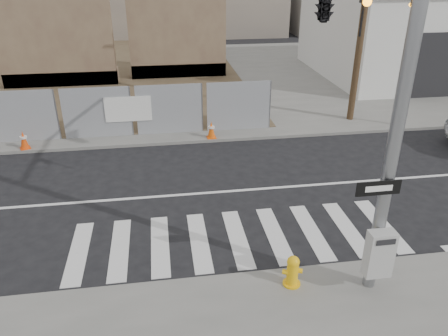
{
  "coord_description": "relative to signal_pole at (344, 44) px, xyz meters",
  "views": [
    {
      "loc": [
        -1.77,
        -11.73,
        6.61
      ],
      "look_at": [
        -0.15,
        -1.17,
        1.4
      ],
      "focal_mm": 35.0,
      "sensor_mm": 36.0,
      "label": 1
    }
  ],
  "objects": [
    {
      "name": "auto_shop",
      "position": [
        11.5,
        15.01,
        -2.25
      ],
      "size": [
        12.0,
        10.2,
        5.95
      ],
      "color": "silver",
      "rests_on": "sidewalk_far"
    },
    {
      "name": "concrete_wall_right",
      "position": [
        -2.99,
        16.13,
        -1.4
      ],
      "size": [
        5.5,
        1.3,
        8.0
      ],
      "color": "brown",
      "rests_on": "sidewalk_far"
    },
    {
      "name": "fire_hydrant",
      "position": [
        -1.67,
        -2.5,
        -4.3
      ],
      "size": [
        0.51,
        0.51,
        0.74
      ],
      "rotation": [
        0.0,
        0.0,
        -0.41
      ],
      "color": "yellow",
      "rests_on": "sidewalk_near"
    },
    {
      "name": "ground",
      "position": [
        -2.49,
        2.05,
        -4.78
      ],
      "size": [
        100.0,
        100.0,
        0.0
      ],
      "primitive_type": "plane",
      "color": "black",
      "rests_on": "ground"
    },
    {
      "name": "signal_pole",
      "position": [
        0.0,
        0.0,
        0.0
      ],
      "size": [
        0.96,
        5.87,
        7.0
      ],
      "color": "gray",
      "rests_on": "sidewalk_near"
    },
    {
      "name": "sidewalk_far",
      "position": [
        -2.49,
        16.05,
        -4.72
      ],
      "size": [
        50.0,
        20.0,
        0.12
      ],
      "primitive_type": "cube",
      "color": "slate",
      "rests_on": "ground"
    },
    {
      "name": "traffic_cone_c",
      "position": [
        -9.35,
        6.27,
        -4.32
      ],
      "size": [
        0.46,
        0.46,
        0.69
      ],
      "rotation": [
        0.0,
        0.0,
        0.38
      ],
      "color": "#E8460C",
      "rests_on": "sidewalk_far"
    },
    {
      "name": "traffic_cone_d",
      "position": [
        -2.32,
        6.27,
        -4.33
      ],
      "size": [
        0.37,
        0.37,
        0.68
      ],
      "rotation": [
        0.0,
        0.0,
        0.04
      ],
      "color": "#F0580C",
      "rests_on": "sidewalk_far"
    },
    {
      "name": "far_signal_pole",
      "position": [
        5.51,
        6.65,
        -1.3
      ],
      "size": [
        0.16,
        0.2,
        5.6
      ],
      "color": "gray",
      "rests_on": "sidewalk_far"
    },
    {
      "name": "concrete_wall_left",
      "position": [
        -9.49,
        15.13,
        -1.4
      ],
      "size": [
        6.0,
        1.3,
        8.0
      ],
      "color": "brown",
      "rests_on": "sidewalk_far"
    }
  ]
}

